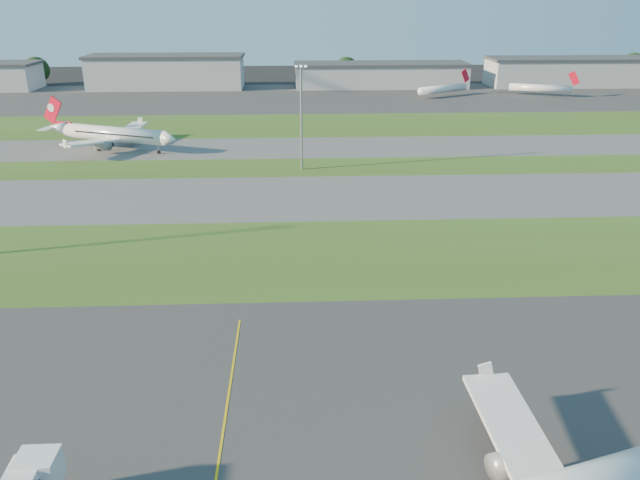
{
  "coord_description": "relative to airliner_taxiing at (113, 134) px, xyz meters",
  "views": [
    {
      "loc": [
        12.51,
        -45.62,
        41.76
      ],
      "look_at": [
        16.53,
        41.7,
        7.0
      ],
      "focal_mm": 35.0,
      "sensor_mm": 36.0,
      "label": 1
    }
  ],
  "objects": [
    {
      "name": "hangar_far_east",
      "position": [
        192.86,
        123.34,
        2.19
      ],
      "size": [
        96.9,
        23.0,
        13.2
      ],
      "color": "#9B9CA2",
      "rests_on": "ground"
    },
    {
      "name": "apron_far",
      "position": [
        37.86,
        93.34,
        -4.44
      ],
      "size": [
        400.0,
        80.0,
        0.01
      ],
      "primitive_type": "cube",
      "color": "#333335",
      "rests_on": "ground"
    },
    {
      "name": "hangar_west",
      "position": [
        -7.14,
        123.34,
        3.19
      ],
      "size": [
        71.4,
        23.0,
        15.2
      ],
      "color": "#9B9CA2",
      "rests_on": "ground"
    },
    {
      "name": "mini_jet_far",
      "position": [
        158.63,
        92.99,
        -1.16
      ],
      "size": [
        26.96,
        13.19,
        9.48
      ],
      "rotation": [
        0.0,
        0.0,
        -0.41
      ],
      "color": "white",
      "rests_on": "ground"
    },
    {
      "name": "tree_west",
      "position": [
        -72.14,
        138.34,
        2.69
      ],
      "size": [
        12.1,
        12.1,
        13.2
      ],
      "color": "black",
      "rests_on": "ground"
    },
    {
      "name": "yellow_line",
      "position": [
        42.86,
        -131.66,
        -4.44
      ],
      "size": [
        0.25,
        60.0,
        0.02
      ],
      "primitive_type": "cube",
      "color": "gold",
      "rests_on": "ground"
    },
    {
      "name": "tree_far_east",
      "position": [
        222.86,
        139.34,
        3.02
      ],
      "size": [
        12.65,
        12.65,
        13.8
      ],
      "color": "black",
      "rests_on": "ground"
    },
    {
      "name": "grass_strip_c",
      "position": [
        37.86,
        33.34,
        -4.44
      ],
      "size": [
        300.0,
        40.0,
        0.01
      ],
      "primitive_type": "cube",
      "color": "#39501A",
      "rests_on": "ground"
    },
    {
      "name": "taxiway_b",
      "position": [
        37.86,
        0.34,
        -4.44
      ],
      "size": [
        300.0,
        26.0,
        0.01
      ],
      "primitive_type": "cube",
      "color": "#515154",
      "rests_on": "ground"
    },
    {
      "name": "tree_east",
      "position": [
        152.86,
        135.34,
        1.72
      ],
      "size": [
        10.45,
        10.45,
        11.4
      ],
      "color": "black",
      "rests_on": "ground"
    },
    {
      "name": "grass_strip_b",
      "position": [
        37.86,
        -21.66,
        -4.44
      ],
      "size": [
        300.0,
        18.0,
        0.01
      ],
      "primitive_type": "cube",
      "color": "#39501A",
      "rests_on": "ground"
    },
    {
      "name": "airliner_taxiing",
      "position": [
        0.0,
        0.0,
        0.0
      ],
      "size": [
        38.28,
        32.51,
        12.65
      ],
      "rotation": [
        0.0,
        0.0,
        2.75
      ],
      "color": "white",
      "rests_on": "ground"
    },
    {
      "name": "grass_strip_a",
      "position": [
        37.86,
        -79.66,
        -4.44
      ],
      "size": [
        300.0,
        34.0,
        0.01
      ],
      "primitive_type": "cube",
      "color": "#39501A",
      "rests_on": "ground"
    },
    {
      "name": "tree_mid_east",
      "position": [
        77.86,
        137.34,
        2.37
      ],
      "size": [
        11.55,
        11.55,
        12.6
      ],
      "color": "black",
      "rests_on": "ground"
    },
    {
      "name": "mini_jet_near",
      "position": [
        115.75,
        92.69,
        -1.16
      ],
      "size": [
        25.55,
        15.97,
        9.48
      ],
      "rotation": [
        0.0,
        0.0,
        0.53
      ],
      "color": "white",
      "rests_on": "ground"
    },
    {
      "name": "tree_mid_west",
      "position": [
        17.86,
        134.34,
        1.39
      ],
      "size": [
        9.9,
        9.9,
        10.8
      ],
      "color": "black",
      "rests_on": "ground"
    },
    {
      "name": "taxiway_a",
      "position": [
        37.86,
        -46.66,
        -4.44
      ],
      "size": [
        300.0,
        32.0,
        0.01
      ],
      "primitive_type": "cube",
      "color": "#515154",
      "rests_on": "ground"
    },
    {
      "name": "hangar_east",
      "position": [
        92.86,
        123.34,
        1.19
      ],
      "size": [
        81.6,
        23.0,
        11.2
      ],
      "color": "#9B9CA2",
      "rests_on": "ground"
    },
    {
      "name": "light_mast_centre",
      "position": [
        52.86,
        -23.66,
        10.37
      ],
      "size": [
        3.2,
        0.7,
        25.8
      ],
      "color": "gray",
      "rests_on": "ground"
    }
  ]
}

